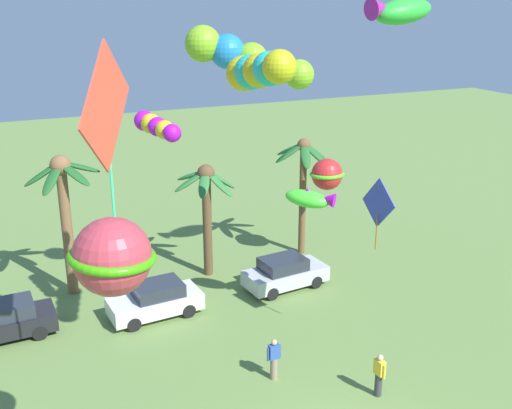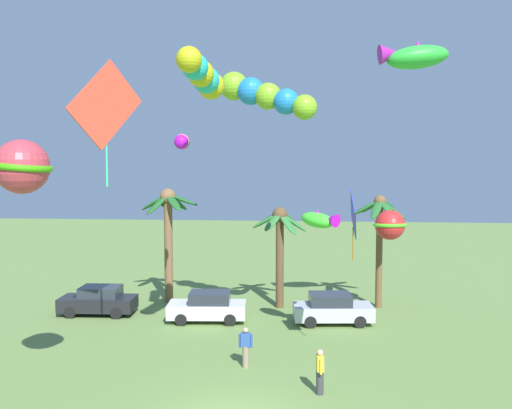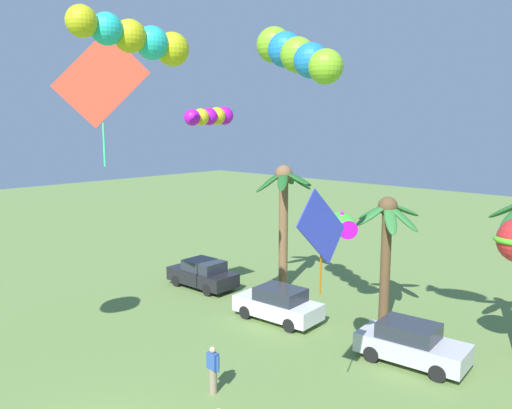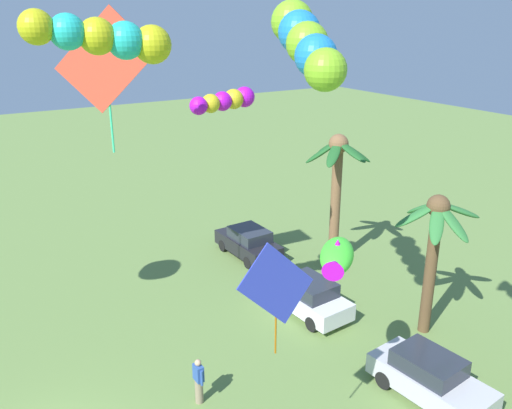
# 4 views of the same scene
# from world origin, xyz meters

# --- Properties ---
(palm_tree_1) EXTENTS (3.38, 3.11, 6.55)m
(palm_tree_1) POSITION_xyz_m (-5.65, 14.71, 4.71)
(palm_tree_1) COLOR brown
(palm_tree_1) RESTS_ON ground
(palm_tree_2) EXTENTS (3.08, 3.14, 5.59)m
(palm_tree_2) POSITION_xyz_m (0.74, 14.03, 4.07)
(palm_tree_2) COLOR brown
(palm_tree_2) RESTS_ON ground
(parked_car_0) EXTENTS (4.02, 1.99, 1.51)m
(parked_car_0) POSITION_xyz_m (-2.73, 10.95, 0.75)
(parked_car_0) COLOR silver
(parked_car_0) RESTS_ON ground
(parked_car_1) EXTENTS (4.05, 2.09, 1.51)m
(parked_car_1) POSITION_xyz_m (3.52, 11.13, 0.75)
(parked_car_1) COLOR #BCBCC1
(parked_car_1) RESTS_ON ground
(parked_car_2) EXTENTS (3.96, 1.86, 1.51)m
(parked_car_2) POSITION_xyz_m (-8.69, 11.68, 0.75)
(parked_car_2) COLOR black
(parked_car_2) RESTS_ON ground
(spectator_1) EXTENTS (0.55, 0.26, 1.59)m
(spectator_1) POSITION_xyz_m (-0.13, 4.75, 0.81)
(spectator_1) COLOR gray
(spectator_1) RESTS_ON ground
(kite_diamond_1) EXTENTS (1.96, 2.94, 4.85)m
(kite_diamond_1) POSITION_xyz_m (-5.42, 4.28, 10.16)
(kite_diamond_1) COLOR #F14B34
(kite_tube_2) EXTENTS (1.05, 2.60, 0.74)m
(kite_tube_2) POSITION_xyz_m (-3.22, 7.55, 8.93)
(kite_tube_2) COLOR #B411D2
(kite_diamond_4) EXTENTS (0.28, 2.00, 2.78)m
(kite_diamond_4) POSITION_xyz_m (3.99, 4.86, 6.03)
(kite_diamond_4) COLOR #303CB7
(kite_tube_5) EXTENTS (4.36, 2.40, 2.26)m
(kite_tube_5) POSITION_xyz_m (0.30, 8.19, 10.98)
(kite_tube_5) COLOR #7ABA23
(kite_fish_6) EXTENTS (1.95, 1.96, 0.88)m
(kite_fish_6) POSITION_xyz_m (2.77, 7.61, 5.56)
(kite_fish_6) COLOR #42DF31
(kite_tube_7) EXTENTS (1.18, 3.77, 1.41)m
(kite_tube_7) POSITION_xyz_m (-1.48, 3.16, 11.10)
(kite_tube_7) COLOR gold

